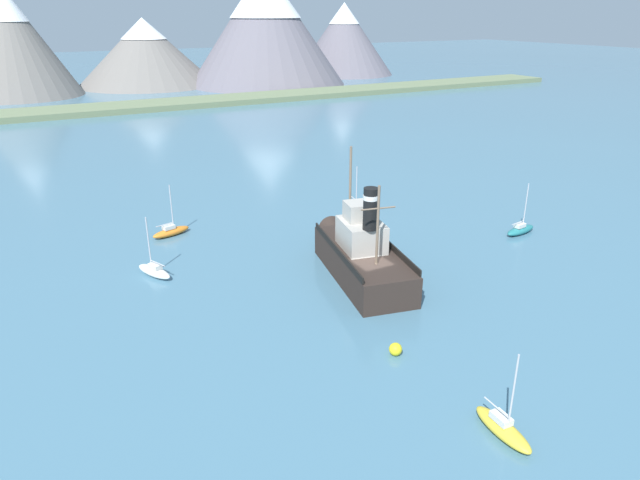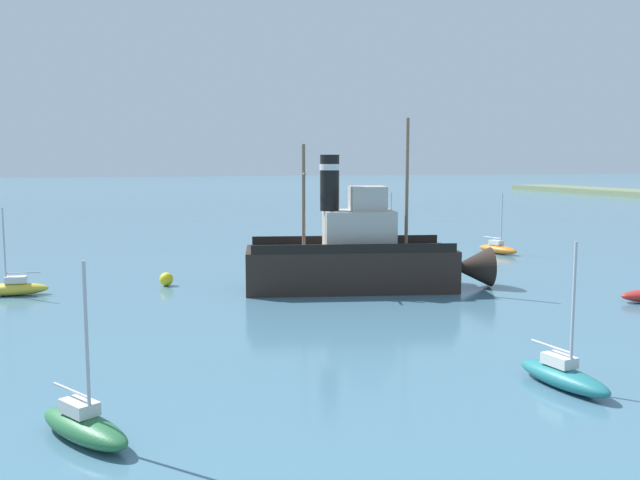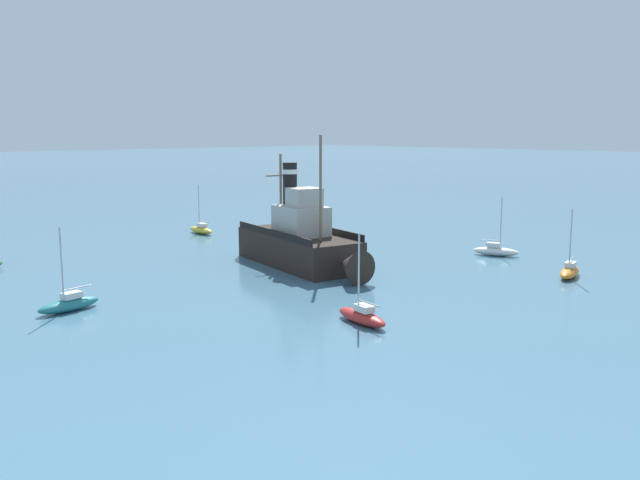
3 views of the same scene
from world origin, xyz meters
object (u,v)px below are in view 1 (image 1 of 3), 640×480
old_tugboat (360,254)px  mooring_buoy (396,349)px  sailboat_red (355,207)px  sailboat_teal (520,229)px  sailboat_orange (171,231)px  sailboat_white (154,271)px  sailboat_yellow (503,428)px

old_tugboat → mooring_buoy: (-4.24, -10.81, -1.42)m
sailboat_red → mooring_buoy: bearing=-116.6°
old_tugboat → sailboat_teal: old_tugboat is taller
sailboat_red → sailboat_orange: 19.22m
old_tugboat → sailboat_white: size_ratio=3.02×
sailboat_orange → sailboat_red: bearing=-6.5°
old_tugboat → sailboat_red: old_tugboat is taller
sailboat_white → mooring_buoy: size_ratio=6.02×
sailboat_yellow → sailboat_white: (-10.82, 26.99, 0.00)m
mooring_buoy → sailboat_red: bearing=63.4°
mooring_buoy → sailboat_yellow: bearing=-86.5°
old_tugboat → sailboat_orange: 19.39m
mooring_buoy → sailboat_white: bearing=119.0°
sailboat_teal → sailboat_white: 33.68m
sailboat_red → sailboat_teal: same height
old_tugboat → sailboat_orange: old_tugboat is taller
sailboat_yellow → sailboat_orange: same height
sailboat_yellow → sailboat_white: bearing=111.9°
sailboat_red → old_tugboat: bearing=-120.4°
sailboat_orange → mooring_buoy: 27.54m
old_tugboat → sailboat_teal: size_ratio=3.02×
old_tugboat → mooring_buoy: bearing=-111.4°
old_tugboat → sailboat_red: size_ratio=3.02×
old_tugboat → sailboat_yellow: old_tugboat is taller
mooring_buoy → old_tugboat: bearing=68.6°
sailboat_teal → sailboat_orange: 33.19m
sailboat_yellow → sailboat_teal: same height
sailboat_teal → mooring_buoy: sailboat_teal is taller
old_tugboat → sailboat_teal: (18.31, 0.38, -1.40)m
sailboat_teal → sailboat_white: (-32.87, 7.38, 0.00)m
sailboat_yellow → sailboat_teal: (22.04, 19.61, 0.00)m
sailboat_red → sailboat_white: size_ratio=1.00×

